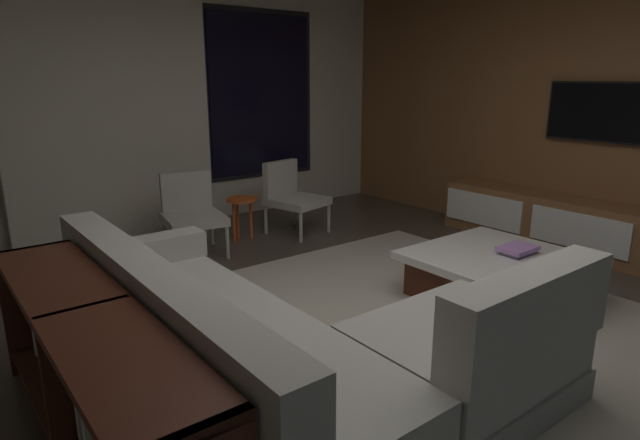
# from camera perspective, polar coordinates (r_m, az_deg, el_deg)

# --- Properties ---
(floor) EXTENTS (9.20, 9.20, 0.00)m
(floor) POSITION_cam_1_polar(r_m,az_deg,el_deg) (3.54, 7.42, -13.13)
(floor) COLOR #473D33
(back_wall_with_window) EXTENTS (6.60, 0.30, 2.70)m
(back_wall_with_window) POSITION_cam_1_polar(r_m,az_deg,el_deg) (6.19, -17.49, 11.37)
(back_wall_with_window) COLOR beige
(back_wall_with_window) RESTS_ON floor
(media_wall) EXTENTS (0.12, 7.80, 2.70)m
(media_wall) POSITION_cam_1_polar(r_m,az_deg,el_deg) (5.75, 30.32, 9.88)
(media_wall) COLOR brown
(media_wall) RESTS_ON floor
(area_rug) EXTENTS (3.20, 3.80, 0.01)m
(area_rug) POSITION_cam_1_polar(r_m,az_deg,el_deg) (3.71, 12.43, -11.86)
(area_rug) COLOR #ADA391
(area_rug) RESTS_ON floor
(sectional_couch) EXTENTS (1.98, 2.50, 0.82)m
(sectional_couch) POSITION_cam_1_polar(r_m,az_deg,el_deg) (2.87, -3.90, -13.64)
(sectional_couch) COLOR gray
(sectional_couch) RESTS_ON floor
(coffee_table) EXTENTS (1.16, 1.16, 0.36)m
(coffee_table) POSITION_cam_1_polar(r_m,az_deg,el_deg) (4.32, 18.45, -5.75)
(coffee_table) COLOR #462013
(coffee_table) RESTS_ON floor
(book_stack_on_coffee_table) EXTENTS (0.29, 0.21, 0.06)m
(book_stack_on_coffee_table) POSITION_cam_1_polar(r_m,az_deg,el_deg) (4.33, 20.44, -3.01)
(book_stack_on_coffee_table) COLOR slate
(book_stack_on_coffee_table) RESTS_ON coffee_table
(accent_chair_near_window) EXTENTS (0.66, 0.67, 0.78)m
(accent_chair_near_window) POSITION_cam_1_polar(r_m,az_deg,el_deg) (5.85, -3.11, 2.85)
(accent_chair_near_window) COLOR #B2ADA0
(accent_chair_near_window) RESTS_ON floor
(accent_chair_by_curtain) EXTENTS (0.63, 0.65, 0.78)m
(accent_chair_by_curtain) POSITION_cam_1_polar(r_m,az_deg,el_deg) (5.27, -13.63, 1.10)
(accent_chair_by_curtain) COLOR #B2ADA0
(accent_chair_by_curtain) RESTS_ON floor
(side_stool) EXTENTS (0.32, 0.32, 0.46)m
(side_stool) POSITION_cam_1_polar(r_m,az_deg,el_deg) (5.57, -8.40, 1.47)
(side_stool) COLOR #BF4C1E
(side_stool) RESTS_ON floor
(media_console) EXTENTS (0.46, 3.10, 0.52)m
(media_console) POSITION_cam_1_polar(r_m,az_deg,el_deg) (5.67, 27.28, -1.11)
(media_console) COLOR brown
(media_console) RESTS_ON floor
(mounted_tv) EXTENTS (0.05, 0.97, 0.56)m
(mounted_tv) POSITION_cam_1_polar(r_m,az_deg,el_deg) (5.75, 27.59, 10.22)
(mounted_tv) COLOR black
(console_table_behind_couch) EXTENTS (0.40, 2.10, 0.74)m
(console_table_behind_couch) POSITION_cam_1_polar(r_m,az_deg,el_deg) (2.60, -23.21, -15.18)
(console_table_behind_couch) COLOR #462013
(console_table_behind_couch) RESTS_ON floor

